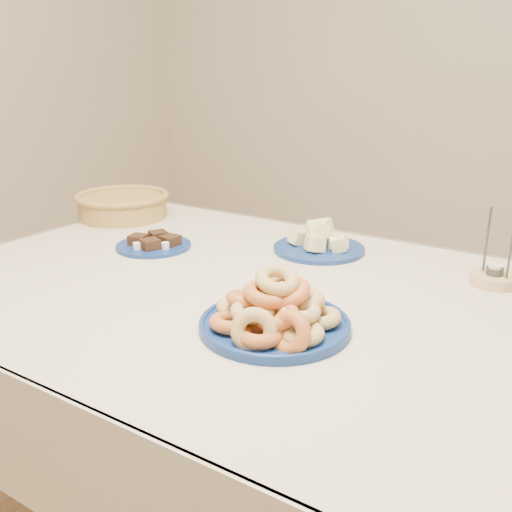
# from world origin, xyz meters

# --- Properties ---
(dining_table) EXTENTS (1.71, 1.11, 0.75)m
(dining_table) POSITION_xyz_m (0.00, 0.00, 0.64)
(dining_table) COLOR brown
(dining_table) RESTS_ON ground
(donut_platter) EXTENTS (0.38, 0.38, 0.14)m
(donut_platter) POSITION_xyz_m (0.12, -0.17, 0.79)
(donut_platter) COLOR navy
(donut_platter) RESTS_ON dining_table
(melon_plate) EXTENTS (0.27, 0.27, 0.09)m
(melon_plate) POSITION_xyz_m (-0.04, 0.33, 0.78)
(melon_plate) COLOR navy
(melon_plate) RESTS_ON dining_table
(brownie_plate) EXTENTS (0.23, 0.23, 0.04)m
(brownie_plate) POSITION_xyz_m (-0.45, 0.10, 0.76)
(brownie_plate) COLOR navy
(brownie_plate) RESTS_ON dining_table
(wicker_basket) EXTENTS (0.34, 0.34, 0.08)m
(wicker_basket) POSITION_xyz_m (-0.77, 0.30, 0.79)
(wicker_basket) COLOR olive
(wicker_basket) RESTS_ON dining_table
(candle_holder) EXTENTS (0.14, 0.14, 0.18)m
(candle_holder) POSITION_xyz_m (0.43, 0.33, 0.77)
(candle_holder) COLOR tan
(candle_holder) RESTS_ON dining_table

